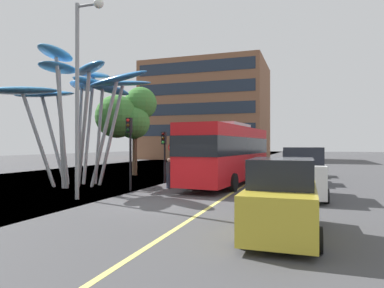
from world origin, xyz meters
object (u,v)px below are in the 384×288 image
Objects in this scene: street_lamp at (82,76)px; pedestrian at (169,173)px; car_side_street at (301,164)px; traffic_light_kerb_near at (130,138)px; no_entry_sign at (172,155)px; red_bus at (229,151)px; leaf_sculpture at (77,88)px; traffic_light_opposite at (204,141)px; traffic_light_kerb_far at (164,146)px; car_parked_mid at (304,174)px; car_parked_far at (297,168)px; traffic_light_island_mid at (185,144)px; car_parked_near at (282,199)px.

street_lamp is 5.24× the size of pedestrian.
street_lamp reaches higher than car_side_street.
pedestrian is (1.55, 1.71, -1.95)m from traffic_light_kerb_near.
no_entry_sign reaches higher than pedestrian.
traffic_light_kerb_near reaches higher than red_bus.
street_lamp reaches higher than no_entry_sign.
car_side_street is (12.64, 11.41, -4.91)m from leaf_sculpture.
traffic_light_opposite is 2.26× the size of pedestrian.
traffic_light_kerb_far is 2.32m from no_entry_sign.
car_parked_far is (-0.46, 6.23, -0.12)m from car_parked_mid.
car_parked_far is at bearing 18.69° from traffic_light_kerb_far.
pedestrian is (2.12, 4.97, -4.67)m from street_lamp.
car_parked_mid is 6.25m from car_parked_far.
traffic_light_island_mid is at bearing 91.63° from traffic_light_kerb_far.
leaf_sculpture is at bearing -128.44° from no_entry_sign.
street_lamp is (-4.92, -7.89, 3.46)m from red_bus.
leaf_sculpture reaches higher than no_entry_sign.
leaf_sculpture is (-8.52, -3.54, 3.79)m from red_bus.
car_parked_far reaches higher than car_side_street.
car_parked_mid is at bearing -41.58° from traffic_light_island_mid.
no_entry_sign is (-8.39, 12.80, 0.74)m from car_parked_near.
traffic_light_kerb_near is 4.08m from traffic_light_kerb_far.
red_bus is at bearing -20.01° from no_entry_sign.
traffic_light_opposite reaches higher than no_entry_sign.
car_parked_far is at bearing 48.44° from street_lamp.
leaf_sculpture is at bearing -137.94° from car_side_street.
traffic_light_island_mid is (4.30, 7.16, -3.32)m from leaf_sculpture.
traffic_light_opposite is (0.36, 3.99, 0.24)m from traffic_light_island_mid.
car_side_street is at bearing 91.57° from car_parked_mid.
traffic_light_island_mid is 9.50m from car_side_street.
car_side_street is at bearing 45.77° from traffic_light_kerb_far.
red_bus reaches higher than car_side_street.
traffic_light_island_mid is 4.01m from traffic_light_opposite.
leaf_sculpture is 2.14× the size of car_parked_near.
car_parked_near is at bearing -67.40° from traffic_light_opposite.
pedestrian is 4.89m from no_entry_sign.
red_bus is 4.40× the size of no_entry_sign.
car_side_street is at bearing 42.06° from leaf_sculpture.
red_bus reaches higher than pedestrian.
car_parked_mid is 2.60× the size of pedestrian.
pedestrian is at bearing -84.21° from traffic_light_opposite.
traffic_light_kerb_near is at bearing -124.11° from car_side_street.
traffic_light_kerb_far is 9.33m from car_parked_mid.
street_lamp is at bearing -96.36° from traffic_light_kerb_far.
traffic_light_opposite is at bearing 88.33° from traffic_light_kerb_far.
traffic_light_island_mid is 2.18m from no_entry_sign.
traffic_light_opposite is 20.44m from car_parked_near.
leaf_sculpture reaches higher than traffic_light_kerb_near.
leaf_sculpture is 17.72m from car_side_street.
traffic_light_kerb_far is at bearing 33.82° from leaf_sculpture.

